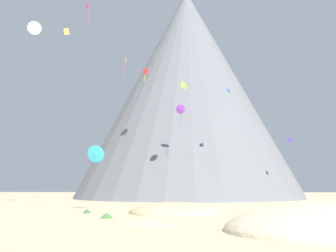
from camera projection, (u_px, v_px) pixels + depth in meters
ground_plane at (150, 224)px, 34.73m from camera, size 400.00×400.00×0.00m
dune_foreground_right at (175, 213)px, 49.26m from camera, size 14.49×15.94×2.82m
bush_far_right at (107, 215)px, 40.93m from camera, size 1.63×1.63×0.61m
bush_scatter_east at (151, 207)px, 54.46m from camera, size 1.54×1.54×1.05m
bush_near_right at (244, 222)px, 32.44m from camera, size 2.23×2.23×0.70m
bush_far_left at (87, 211)px, 48.87m from camera, size 1.16×1.16×0.55m
rock_massif at (187, 104)px, 120.69m from camera, size 77.60×77.60×67.50m
kite_red_high at (145, 71)px, 89.44m from camera, size 1.10×1.13×3.34m
kite_gold_mid at (125, 64)px, 63.76m from camera, size 0.61×0.99×3.96m
kite_white_high at (34, 28)px, 70.15m from camera, size 2.45×1.81×2.54m
kite_cyan_low at (96, 154)px, 54.98m from camera, size 2.62×1.14×2.48m
kite_lime_mid at (184, 85)px, 77.88m from camera, size 1.73×1.80×1.72m
kite_violet_mid at (180, 109)px, 84.32m from camera, size 2.24×1.24×5.50m
kite_magenta_high at (88, 9)px, 69.48m from camera, size 0.55×0.95×4.50m
kite_blue_mid at (229, 91)px, 81.15m from camera, size 0.88×0.90×0.95m
kite_indigo_low at (289, 140)px, 85.08m from camera, size 0.99×0.64×1.04m
kite_yellow_high at (67, 32)px, 87.78m from camera, size 1.37×0.51×1.74m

